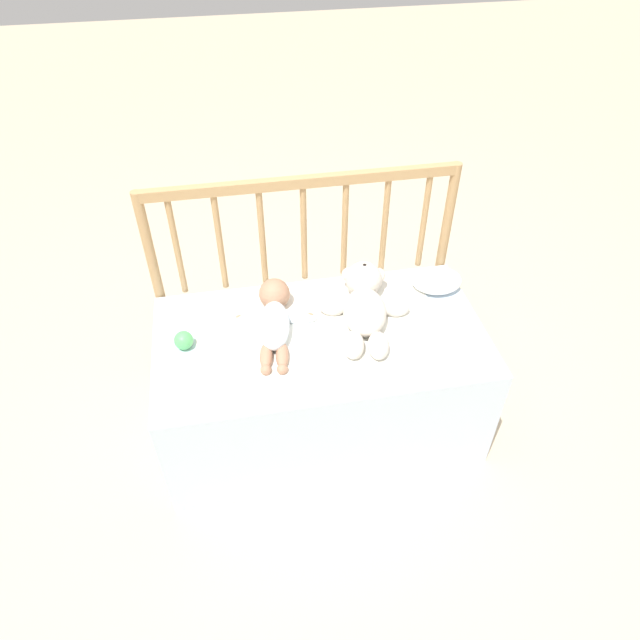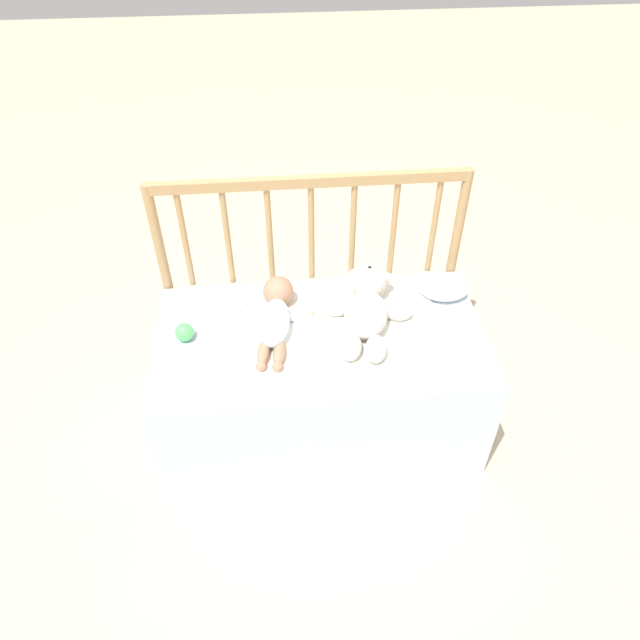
{
  "view_description": "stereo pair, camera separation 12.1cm",
  "coord_description": "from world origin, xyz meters",
  "views": [
    {
      "loc": [
        -0.26,
        -1.38,
        1.78
      ],
      "look_at": [
        0.0,
        0.01,
        0.51
      ],
      "focal_mm": 32.0,
      "sensor_mm": 36.0,
      "label": 1
    },
    {
      "loc": [
        -0.14,
        -1.4,
        1.78
      ],
      "look_at": [
        0.0,
        0.01,
        0.51
      ],
      "focal_mm": 32.0,
      "sensor_mm": 36.0,
      "label": 2
    }
  ],
  "objects": [
    {
      "name": "crib_mattress",
      "position": [
        0.0,
        0.0,
        0.23
      ],
      "size": [
        1.12,
        0.61,
        0.45
      ],
      "color": "silver",
      "rests_on": "ground_plane"
    },
    {
      "name": "ground_plane",
      "position": [
        0.0,
        0.0,
        0.0
      ],
      "size": [
        12.0,
        12.0,
        0.0
      ],
      "primitive_type": "plane",
      "color": "#C6B293"
    },
    {
      "name": "baby",
      "position": [
        -0.15,
        0.07,
        0.49
      ],
      "size": [
        0.29,
        0.4,
        0.11
      ],
      "color": "white",
      "rests_on": "crib_mattress"
    },
    {
      "name": "crib_rail",
      "position": [
        0.0,
        0.33,
        0.6
      ],
      "size": [
        1.12,
        0.04,
        0.87
      ],
      "color": "tan",
      "rests_on": "ground_plane"
    },
    {
      "name": "small_pillow",
      "position": [
        0.47,
        0.18,
        0.48
      ],
      "size": [
        0.19,
        0.16,
        0.06
      ],
      "color": "white",
      "rests_on": "crib_mattress"
    },
    {
      "name": "toy_ball",
      "position": [
        -0.45,
        0.02,
        0.48
      ],
      "size": [
        0.06,
        0.06,
        0.06
      ],
      "color": "#59BF66",
      "rests_on": "crib_mattress"
    },
    {
      "name": "teddy_bear",
      "position": [
        0.17,
        0.07,
        0.51
      ],
      "size": [
        0.32,
        0.44,
        0.14
      ],
      "color": "silver",
      "rests_on": "crib_mattress"
    },
    {
      "name": "blanket",
      "position": [
        0.0,
        0.03,
        0.45
      ],
      "size": [
        0.83,
        0.52,
        0.01
      ],
      "color": "white",
      "rests_on": "crib_mattress"
    }
  ]
}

